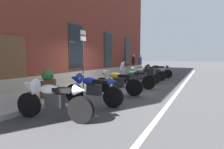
% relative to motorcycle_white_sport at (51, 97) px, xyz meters
% --- Properties ---
extents(ground_plane, '(140.00, 140.00, 0.00)m').
position_rel_motorcycle_white_sport_xyz_m(ground_plane, '(4.96, 0.94, -0.54)').
color(ground_plane, '#38383A').
extents(sidewalk, '(28.55, 2.27, 0.13)m').
position_rel_motorcycle_white_sport_xyz_m(sidewalk, '(4.96, 2.08, -0.48)').
color(sidewalk, gray).
rests_on(sidewalk, ground_plane).
extents(lane_stripe, '(28.55, 0.12, 0.01)m').
position_rel_motorcycle_white_sport_xyz_m(lane_stripe, '(4.96, -2.26, -0.54)').
color(lane_stripe, silver).
rests_on(lane_stripe, ground_plane).
extents(brick_pub_facade, '(22.55, 5.29, 8.16)m').
position_rel_motorcycle_white_sport_xyz_m(brick_pub_facade, '(4.96, 5.81, 3.53)').
color(brick_pub_facade, maroon).
rests_on(brick_pub_facade, ground_plane).
extents(motorcycle_white_sport, '(0.67, 2.04, 0.98)m').
position_rel_motorcycle_white_sport_xyz_m(motorcycle_white_sport, '(0.00, 0.00, 0.00)').
color(motorcycle_white_sport, black).
rests_on(motorcycle_white_sport, ground_plane).
extents(motorcycle_blue_sport, '(0.62, 2.03, 1.00)m').
position_rel_motorcycle_white_sport_xyz_m(motorcycle_blue_sport, '(1.57, -0.08, 0.01)').
color(motorcycle_blue_sport, black).
rests_on(motorcycle_blue_sport, ground_plane).
extents(motorcycle_yellow_naked, '(0.62, 2.04, 0.96)m').
position_rel_motorcycle_white_sport_xyz_m(motorcycle_yellow_naked, '(3.33, -0.15, -0.06)').
color(motorcycle_yellow_naked, black).
rests_on(motorcycle_yellow_naked, ground_plane).
extents(motorcycle_green_touring, '(0.62, 2.08, 1.28)m').
position_rel_motorcycle_white_sport_xyz_m(motorcycle_green_touring, '(5.04, -0.34, -0.00)').
color(motorcycle_green_touring, black).
rests_on(motorcycle_green_touring, ground_plane).
extents(motorcycle_grey_naked, '(0.67, 1.96, 0.97)m').
position_rel_motorcycle_white_sport_xyz_m(motorcycle_grey_naked, '(6.76, -0.10, -0.06)').
color(motorcycle_grey_naked, black).
rests_on(motorcycle_grey_naked, ground_plane).
extents(motorcycle_black_naked, '(0.62, 2.08, 1.02)m').
position_rel_motorcycle_white_sport_xyz_m(motorcycle_black_naked, '(8.38, -0.06, -0.05)').
color(motorcycle_black_naked, black).
rests_on(motorcycle_black_naked, ground_plane).
extents(motorcycle_black_sport, '(0.67, 2.16, 1.06)m').
position_rel_motorcycle_white_sport_xyz_m(motorcycle_black_sport, '(10.08, -0.06, 0.03)').
color(motorcycle_black_sport, black).
rests_on(motorcycle_black_sport, ground_plane).
extents(pedestrian_dark_jacket, '(0.53, 0.36, 1.67)m').
position_rel_motorcycle_white_sport_xyz_m(pedestrian_dark_jacket, '(11.66, 2.30, 0.52)').
color(pedestrian_dark_jacket, '#38332D').
rests_on(pedestrian_dark_jacket, sidewalk).
extents(pedestrian_blue_top, '(0.66, 0.22, 1.65)m').
position_rel_motorcycle_white_sport_xyz_m(pedestrian_blue_top, '(12.43, 1.94, 0.51)').
color(pedestrian_blue_top, black).
rests_on(pedestrian_blue_top, sidewalk).
extents(parking_sign, '(0.36, 0.07, 2.57)m').
position_rel_motorcycle_white_sport_xyz_m(parking_sign, '(3.37, 1.54, 1.24)').
color(parking_sign, '#4C4C51').
rests_on(parking_sign, sidewalk).
extents(barrel_planter, '(0.57, 0.57, 0.95)m').
position_rel_motorcycle_white_sport_xyz_m(barrel_planter, '(1.33, 1.52, 0.01)').
color(barrel_planter, brown).
rests_on(barrel_planter, sidewalk).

